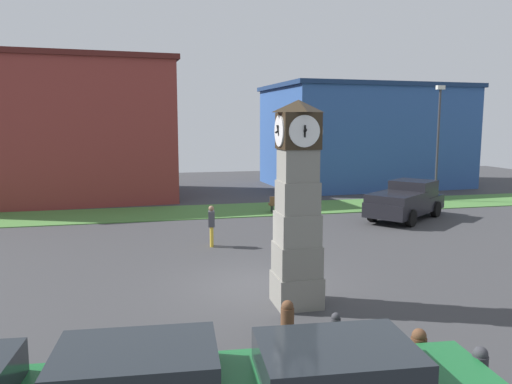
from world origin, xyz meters
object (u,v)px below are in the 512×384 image
bollard_mid_row (418,357)px  bollard_end_row (287,321)px  pickup_truck (406,200)px  bollard_far_row (335,335)px  bench (284,203)px  street_lamp_near_road (438,136)px  clock_tower (297,213)px  pedestrian_crossing_lot (212,223)px  bollard_near_tower (479,378)px

bollard_mid_row → bollard_end_row: 2.88m
pickup_truck → bollard_far_row: bearing=-124.5°
bench → street_lamp_near_road: 10.80m
pickup_truck → bench: pickup_truck is taller
clock_tower → bollard_mid_row: size_ratio=4.83×
pedestrian_crossing_lot → bollard_mid_row: bearing=-78.8°
pedestrian_crossing_lot → street_lamp_near_road: (14.81, 8.11, 3.05)m
bench → pedestrian_crossing_lot: 7.89m
clock_tower → bench: (3.43, 12.95, -1.93)m
bollard_end_row → bollard_near_tower: bearing=-53.2°
bench → bollard_near_tower: bearing=-96.1°
bollard_near_tower → bollard_end_row: size_ratio=1.15×
bollard_mid_row → pickup_truck: pickup_truck is taller
bollard_mid_row → bollard_end_row: bearing=128.3°
clock_tower → bollard_mid_row: clock_tower is taller
clock_tower → pickup_truck: bearing=48.6°
clock_tower → bollard_far_row: size_ratio=5.48×
bollard_far_row → pickup_truck: pickup_truck is taller
clock_tower → bollard_near_tower: clock_tower is taller
bollard_near_tower → pickup_truck: bearing=64.4°
clock_tower → pedestrian_crossing_lot: size_ratio=3.33×
clock_tower → pickup_truck: (8.78, 9.94, -1.52)m
bollard_far_row → pedestrian_crossing_lot: 9.79m
clock_tower → bollard_near_tower: size_ratio=4.78×
bollard_end_row → bench: size_ratio=0.59×
bollard_near_tower → pickup_truck: size_ratio=0.21×
bollard_near_tower → street_lamp_near_road: street_lamp_near_road is taller
bollard_mid_row → street_lamp_near_road: bearing=56.7°
bollard_near_tower → bollard_far_row: bearing=125.8°
bollard_near_tower → bench: size_ratio=0.68×
pickup_truck → clock_tower: bearing=-131.4°
street_lamp_near_road → bollard_far_row: bearing=-127.5°
bollard_near_tower → street_lamp_near_road: 23.65m
bollard_mid_row → bollard_end_row: bollard_mid_row is taller
bollard_near_tower → bollard_end_row: 3.94m
bench → pedestrian_crossing_lot: pedestrian_crossing_lot is taller
bollard_mid_row → pedestrian_crossing_lot: pedestrian_crossing_lot is taller
bollard_end_row → clock_tower: bearing=67.6°
bollard_end_row → street_lamp_near_road: 22.48m
bollard_near_tower → pickup_truck: (7.31, 15.27, 0.37)m
bollard_near_tower → street_lamp_near_road: (12.04, 20.07, 3.39)m
bench → street_lamp_near_road: size_ratio=0.24×
pickup_truck → bollard_mid_row: bearing=-118.8°
clock_tower → bollard_end_row: size_ratio=5.53×
bollard_far_row → pickup_truck: (8.93, 13.02, 0.44)m
clock_tower → pickup_truck: 13.35m
clock_tower → bollard_far_row: 3.65m
pedestrian_crossing_lot → bollard_near_tower: bearing=-76.9°
bollard_mid_row → street_lamp_near_road: 23.20m
bench → pickup_truck: bearing=-29.3°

